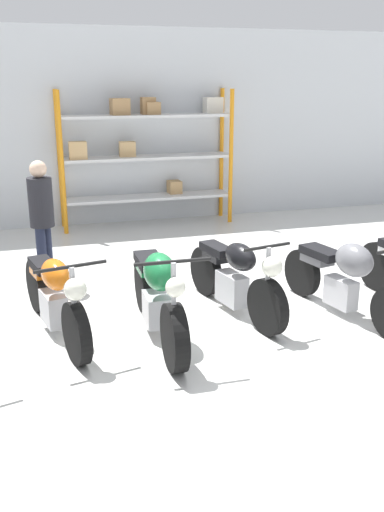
{
  "coord_description": "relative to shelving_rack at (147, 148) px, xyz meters",
  "views": [
    {
      "loc": [
        -1.78,
        -5.73,
        2.7
      ],
      "look_at": [
        0.0,
        0.4,
        0.7
      ],
      "focal_mm": 40.0,
      "sensor_mm": 36.0,
      "label": 1
    }
  ],
  "objects": [
    {
      "name": "ground_plane",
      "position": [
        -0.41,
        -4.8,
        -1.45
      ],
      "size": [
        30.0,
        30.0,
        0.0
      ],
      "primitive_type": "plane",
      "color": "silver"
    },
    {
      "name": "back_wall",
      "position": [
        -0.41,
        0.36,
        0.35
      ],
      "size": [
        30.0,
        0.08,
        3.6
      ],
      "color": "silver",
      "rests_on": "ground_plane"
    },
    {
      "name": "shelving_rack",
      "position": [
        0.0,
        0.0,
        0.0
      ],
      "size": [
        3.23,
        0.63,
        2.51
      ],
      "color": "orange",
      "rests_on": "ground_plane"
    },
    {
      "name": "motorcycle_orange",
      "position": [
        -2.01,
        -4.62,
        -0.99
      ],
      "size": [
        0.79,
        2.14,
        1.01
      ],
      "rotation": [
        0.0,
        0.0,
        -1.35
      ],
      "color": "black",
      "rests_on": "ground_plane"
    },
    {
      "name": "motorcycle_green",
      "position": [
        -0.95,
        -4.98,
        -0.95
      ],
      "size": [
        0.73,
        2.2,
        1.1
      ],
      "rotation": [
        0.0,
        0.0,
        -1.59
      ],
      "color": "black",
      "rests_on": "ground_plane"
    },
    {
      "name": "motorcycle_black",
      "position": [
        0.07,
        -4.59,
        -0.99
      ],
      "size": [
        0.68,
        1.99,
        1.01
      ],
      "rotation": [
        0.0,
        0.0,
        -1.37
      ],
      "color": "black",
      "rests_on": "ground_plane"
    },
    {
      "name": "motorcycle_grey",
      "position": [
        1.27,
        -5.03,
        -0.95
      ],
      "size": [
        0.72,
        2.13,
        1.03
      ],
      "rotation": [
        0.0,
        0.0,
        -1.36
      ],
      "color": "black",
      "rests_on": "ground_plane"
    },
    {
      "name": "person_browsing",
      "position": [
        -2.05,
        -2.94,
        -0.46
      ],
      "size": [
        0.43,
        0.43,
        1.69
      ],
      "rotation": [
        0.0,
        0.0,
        2.67
      ],
      "color": "#1E2338",
      "rests_on": "ground_plane"
    }
  ]
}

